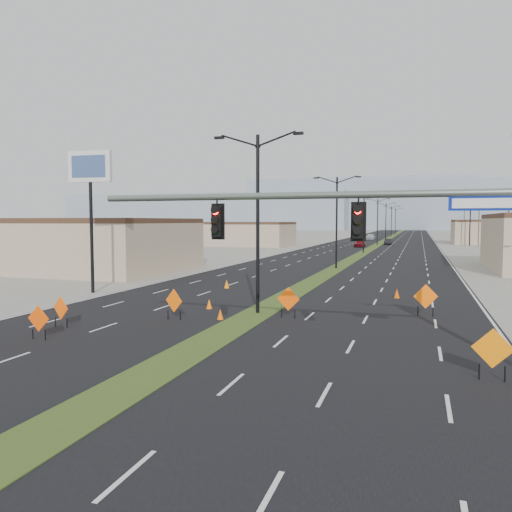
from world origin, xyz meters
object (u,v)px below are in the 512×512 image
(streetlight_4, at_px, (386,220))
(construction_sign_3, at_px, (288,300))
(car_left, at_px, (360,244))
(pole_sign_east_far, at_px, (470,208))
(signal_mast, at_px, (417,235))
(car_mid, at_px, (388,242))
(construction_sign_4, at_px, (493,350))
(car_far, at_px, (370,237))
(streetlight_1, at_px, (337,219))
(construction_sign_5, at_px, (426,297))
(streetlight_2, at_px, (364,220))
(pole_sign_west, at_px, (90,177))
(construction_sign_1, at_px, (61,309))
(cone_2, at_px, (397,293))
(construction_sign_2, at_px, (174,302))
(construction_sign_0, at_px, (39,320))
(streetlight_6, at_px, (395,220))
(cone_0, at_px, (209,304))
(streetlight_5, at_px, (391,220))
(cone_3, at_px, (227,284))
(streetlight_3, at_px, (378,220))
(cone_1, at_px, (220,314))
(streetlight_0, at_px, (258,218))

(streetlight_4, height_order, construction_sign_3, streetlight_4)
(car_left, relative_size, pole_sign_east_far, 0.43)
(signal_mast, relative_size, car_mid, 4.08)
(streetlight_4, height_order, construction_sign_4, streetlight_4)
(construction_sign_3, bearing_deg, car_far, 98.82)
(streetlight_1, relative_size, construction_sign_5, 5.60)
(streetlight_2, xyz_separation_m, pole_sign_west, (-14.00, -51.96, 3.00))
(streetlight_2, bearing_deg, construction_sign_1, -97.31)
(construction_sign_5, distance_m, cone_2, 6.50)
(construction_sign_2, bearing_deg, construction_sign_0, -100.31)
(streetlight_2, xyz_separation_m, cone_2, (7.26, -47.80, -5.09))
(cone_2, bearing_deg, streetlight_6, 92.60)
(streetlight_2, distance_m, streetlight_6, 112.00)
(cone_0, bearing_deg, streetlight_5, 88.69)
(car_left, height_order, car_far, car_far)
(signal_mast, height_order, cone_0, signal_mast)
(car_mid, xyz_separation_m, pole_sign_west, (-16.19, -82.46, 7.76))
(construction_sign_2, distance_m, construction_sign_5, 13.67)
(construction_sign_3, height_order, cone_3, construction_sign_3)
(streetlight_2, height_order, cone_3, streetlight_2)
(car_left, distance_m, pole_sign_east_far, 26.50)
(streetlight_3, xyz_separation_m, construction_sign_3, (2.00, -84.84, -4.42))
(car_far, bearing_deg, cone_0, -90.17)
(streetlight_6, bearing_deg, car_mid, -88.46)
(construction_sign_4, xyz_separation_m, cone_2, (-3.72, 17.20, -0.70))
(signal_mast, bearing_deg, streetlight_5, 93.26)
(streetlight_1, bearing_deg, car_mid, 87.86)
(cone_1, bearing_deg, cone_0, 123.53)
(cone_2, height_order, pole_sign_east_far, pole_sign_east_far)
(signal_mast, distance_m, streetlight_2, 66.56)
(streetlight_0, xyz_separation_m, car_mid, (2.19, 86.50, -4.76))
(streetlight_0, xyz_separation_m, car_left, (-2.60, 74.13, -4.71))
(construction_sign_2, bearing_deg, cone_2, 67.54)
(car_mid, height_order, construction_sign_2, construction_sign_2)
(streetlight_4, relative_size, pole_sign_west, 0.98)
(construction_sign_1, distance_m, cone_2, 21.28)
(construction_sign_0, distance_m, pole_sign_east_far, 100.67)
(streetlight_4, bearing_deg, construction_sign_3, -88.98)
(streetlight_1, bearing_deg, construction_sign_2, -96.65)
(construction_sign_3, bearing_deg, cone_0, 171.73)
(cone_0, bearing_deg, cone_1, -56.47)
(streetlight_1, height_order, streetlight_2, same)
(construction_sign_1, distance_m, construction_sign_4, 19.16)
(cone_3, bearing_deg, cone_0, -75.07)
(car_mid, distance_m, construction_sign_4, 95.91)
(streetlight_1, bearing_deg, car_far, 92.80)
(construction_sign_4, distance_m, cone_3, 24.60)
(construction_sign_3, relative_size, construction_sign_5, 0.94)
(signal_mast, bearing_deg, streetlight_2, 97.39)
(signal_mast, bearing_deg, cone_0, 138.31)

